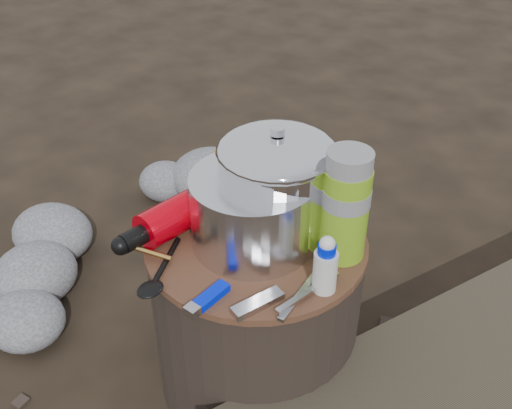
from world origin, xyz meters
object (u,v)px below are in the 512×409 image
Objects in this scene: fuel_bottle at (190,208)px; thermos at (345,206)px; stump at (256,312)px; camping_pot at (276,185)px; travel_mug at (340,202)px.

thermos is (0.29, 0.11, 0.07)m from fuel_bottle.
fuel_bottle is (-0.14, -0.04, 0.24)m from stump.
camping_pot reaches higher than thermos.
thermos reaches higher than stump.
camping_pot is (0.01, 0.05, 0.31)m from stump.
travel_mug reaches higher than stump.
stump is at bearing -156.08° from thermos.
travel_mug is (0.11, 0.13, 0.26)m from stump.
fuel_bottle is 0.29m from travel_mug.
camping_pot is 0.13m from travel_mug.
camping_pot is 0.19m from fuel_bottle.
thermos reaches higher than fuel_bottle.
camping_pot is at bearing 35.81° from fuel_bottle.
fuel_bottle is at bearing -164.18° from stump.
travel_mug is (0.09, 0.08, -0.04)m from camping_pot.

